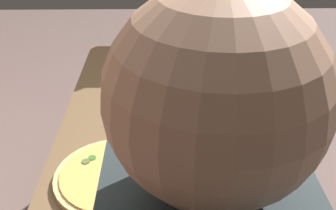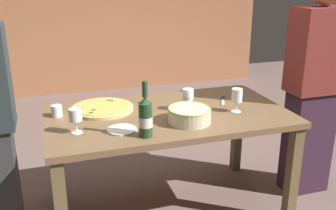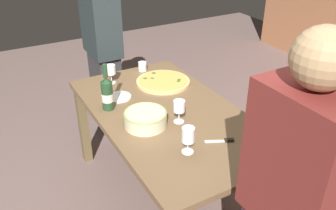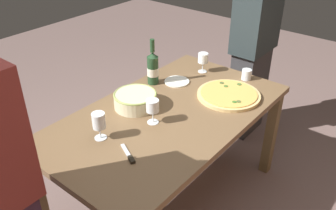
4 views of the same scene
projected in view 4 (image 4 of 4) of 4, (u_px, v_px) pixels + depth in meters
The scene contains 12 objects.
ground_plane at pixel (168, 200), 2.61m from camera, with size 8.00×8.00×0.00m, color #715A55.
dining_table at pixel (168, 125), 2.27m from camera, with size 1.60×0.90×0.75m.
pizza at pixel (229, 95), 2.39m from camera, with size 0.42×0.42×0.03m.
serving_bowl at pixel (135, 99), 2.26m from camera, with size 0.27×0.27×0.10m.
wine_bottle at pixel (153, 68), 2.50m from camera, with size 0.08×0.08×0.33m.
wine_glass_near_pizza at pixel (203, 59), 2.66m from camera, with size 0.08×0.08×0.15m.
wine_glass_by_bottle at pixel (99, 122), 1.94m from camera, with size 0.07×0.07×0.16m.
wine_glass_far_left at pixel (152, 107), 2.07m from camera, with size 0.08×0.08×0.15m.
cup_amber at pixel (247, 74), 2.59m from camera, with size 0.07×0.07×0.08m, color white.
side_plate at pixel (177, 82), 2.57m from camera, with size 0.18×0.18×0.01m, color white.
pizza_knife at pixel (129, 156), 1.85m from camera, with size 0.10×0.17×0.02m.
person_host at pixel (253, 48), 2.98m from camera, with size 0.42×0.24×1.60m.
Camera 4 is at (1.46, 1.18, 1.94)m, focal length 38.42 mm.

